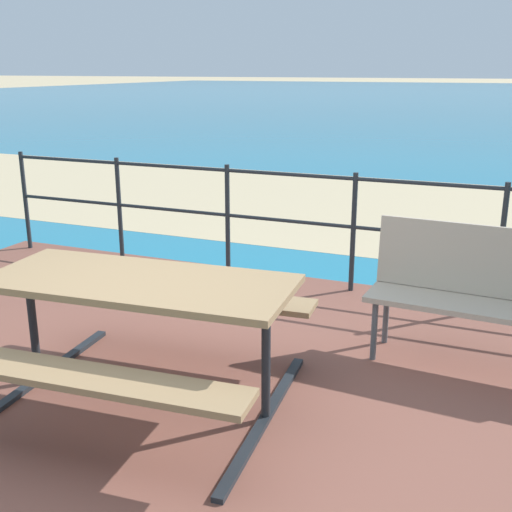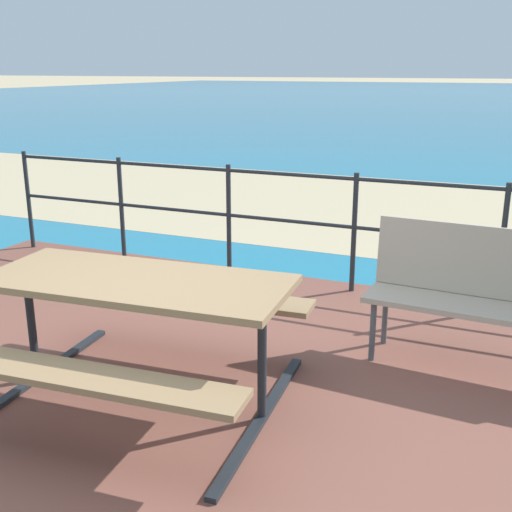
% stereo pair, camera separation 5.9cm
% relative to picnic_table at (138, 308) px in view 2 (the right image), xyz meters
% --- Properties ---
extents(ground_plane, '(240.00, 240.00, 0.00)m').
position_rel_picnic_table_xyz_m(ground_plane, '(0.05, -0.09, -0.63)').
color(ground_plane, tan).
extents(patio_paving, '(6.40, 5.20, 0.06)m').
position_rel_picnic_table_xyz_m(patio_paving, '(0.05, -0.09, -0.60)').
color(patio_paving, brown).
rests_on(patio_paving, ground).
extents(sea_water, '(90.00, 90.00, 0.01)m').
position_rel_picnic_table_xyz_m(sea_water, '(0.05, 39.91, -0.63)').
color(sea_water, teal).
rests_on(sea_water, ground).
extents(beach_strip, '(54.01, 5.06, 0.01)m').
position_rel_picnic_table_xyz_m(beach_strip, '(0.05, 6.00, -0.63)').
color(beach_strip, tan).
rests_on(beach_strip, ground).
extents(picnic_table, '(1.83, 1.61, 0.75)m').
position_rel_picnic_table_xyz_m(picnic_table, '(0.00, 0.00, 0.00)').
color(picnic_table, '#8C704C').
rests_on(picnic_table, patio_paving).
extents(park_bench, '(1.59, 0.50, 0.91)m').
position_rel_picnic_table_xyz_m(park_bench, '(1.83, 1.23, -0.04)').
color(park_bench, tan).
rests_on(park_bench, patio_paving).
extents(railing_fence, '(5.94, 0.04, 1.03)m').
position_rel_picnic_table_xyz_m(railing_fence, '(0.05, 2.32, 0.07)').
color(railing_fence, '#1E2328').
rests_on(railing_fence, patio_paving).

